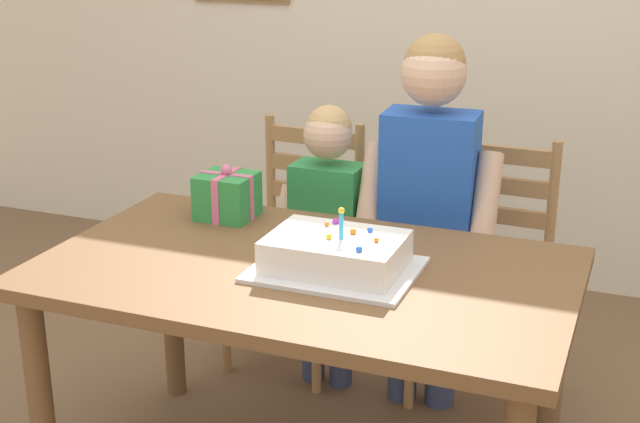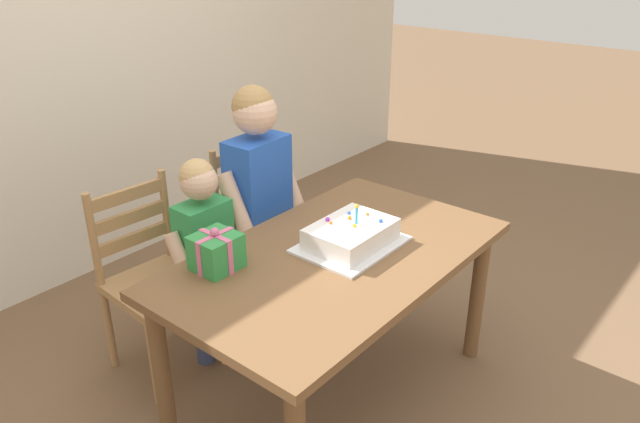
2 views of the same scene
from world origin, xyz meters
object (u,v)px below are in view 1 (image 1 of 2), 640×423
dining_table (305,297)px  child_older (429,189)px  gift_box_red_large (227,196)px  chair_right (485,270)px  birthday_cake (336,255)px  chair_left (298,244)px  child_younger (327,221)px

dining_table → child_older: (0.19, 0.63, 0.16)m
gift_box_red_large → chair_right: (0.75, 0.50, -0.33)m
dining_table → chair_right: bearing=65.4°
gift_box_red_large → chair_right: size_ratio=0.19×
birthday_cake → dining_table: bearing=174.9°
child_older → chair_right: bearing=42.7°
chair_right → child_older: bearing=-137.3°
dining_table → chair_left: (-0.36, 0.79, -0.17)m
birthday_cake → child_younger: child_younger is taller
dining_table → chair_left: chair_left is taller
chair_left → chair_right: bearing=0.0°
child_younger → birthday_cake: bearing=-67.1°
dining_table → gift_box_red_large: (-0.39, 0.29, 0.17)m
chair_right → child_older: size_ratio=0.71×
birthday_cake → chair_left: birthday_cake is taller
child_younger → dining_table: bearing=-74.6°
birthday_cake → child_older: bearing=81.8°
child_younger → chair_left: bearing=138.8°
dining_table → child_older: bearing=73.4°
dining_table → chair_right: 0.88m
dining_table → chair_left: size_ratio=1.61×
child_younger → chair_right: bearing=16.7°
dining_table → child_younger: (-0.17, 0.63, -0.00)m
chair_right → child_older: (-0.17, -0.16, 0.33)m
chair_left → dining_table: bearing=-65.7°
chair_left → chair_right: size_ratio=1.00×
chair_right → birthday_cake: bearing=-108.4°
chair_left → child_older: child_older is taller
dining_table → child_younger: bearing=105.4°
gift_box_red_large → child_younger: bearing=57.5°
gift_box_red_large → chair_right: 0.96m
dining_table → gift_box_red_large: size_ratio=8.26×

